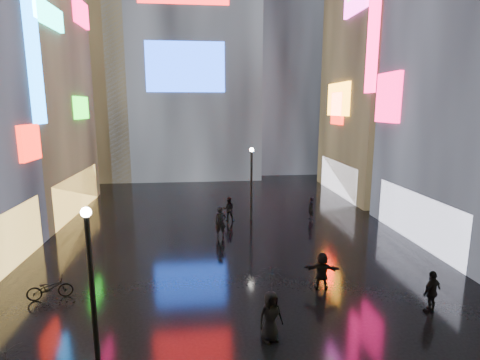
{
  "coord_description": "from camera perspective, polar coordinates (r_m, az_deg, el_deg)",
  "views": [
    {
      "loc": [
        -1.58,
        -3.07,
        7.95
      ],
      "look_at": [
        0.0,
        12.0,
        5.0
      ],
      "focal_mm": 28.0,
      "sensor_mm": 36.0,
      "label": 1
    }
  ],
  "objects": [
    {
      "name": "tower_flank_right",
      "position": [
        51.01,
        6.54,
        21.17
      ],
      "size": [
        12.0,
        12.0,
        34.0
      ],
      "primitive_type": "cube",
      "color": "black",
      "rests_on": "ground"
    },
    {
      "name": "lamp_far",
      "position": [
        26.4,
        1.76,
        0.08
      ],
      "size": [
        0.3,
        0.3,
        5.2
      ],
      "color": "black",
      "rests_on": "ground"
    },
    {
      "name": "pedestrian_3",
      "position": [
        17.01,
        27.19,
        -14.9
      ],
      "size": [
        1.09,
        0.81,
        1.72
      ],
      "primitive_type": "imported",
      "rotation": [
        0.0,
        0.0,
        3.57
      ],
      "color": "black",
      "rests_on": "ground"
    },
    {
      "name": "building_right_far",
      "position": [
        37.92,
        23.06,
        19.32
      ],
      "size": [
        10.28,
        12.0,
        28.0
      ],
      "color": "black",
      "rests_on": "ground"
    },
    {
      "name": "bicycle",
      "position": [
        18.22,
        -26.99,
        -14.47
      ],
      "size": [
        1.91,
        1.03,
        0.95
      ],
      "primitive_type": "imported",
      "rotation": [
        0.0,
        0.0,
        1.8
      ],
      "color": "black",
      "rests_on": "ground"
    },
    {
      "name": "pedestrian_8",
      "position": [
        27.46,
        10.79,
        -4.26
      ],
      "size": [
        0.53,
        0.67,
        1.61
      ],
      "primitive_type": "imported",
      "rotation": [
        0.0,
        0.0,
        4.98
      ],
      "color": "black",
      "rests_on": "ground"
    },
    {
      "name": "umbrella_2",
      "position": [
        13.07,
        4.79,
        -14.99
      ],
      "size": [
        1.1,
        1.08,
        0.85
      ],
      "primitive_type": "imported",
      "rotation": [
        0.0,
        0.0,
        4.53
      ],
      "color": "black",
      "rests_on": "pedestrian_4"
    },
    {
      "name": "lamp_near",
      "position": [
        12.12,
        -21.68,
        -14.21
      ],
      "size": [
        0.3,
        0.3,
        5.2
      ],
      "color": "black",
      "rests_on": "ground"
    },
    {
      "name": "tower_flank_left",
      "position": [
        47.03,
        -22.2,
        16.4
      ],
      "size": [
        10.0,
        10.0,
        26.0
      ],
      "primitive_type": "cube",
      "color": "black",
      "rests_on": "ground"
    },
    {
      "name": "pedestrian_5",
      "position": [
        17.4,
        12.37,
        -13.37
      ],
      "size": [
        1.63,
        0.83,
        1.68
      ],
      "primitive_type": "imported",
      "rotation": [
        0.0,
        0.0,
        2.92
      ],
      "color": "black",
      "rests_on": "ground"
    },
    {
      "name": "pedestrian_4",
      "position": [
        13.7,
        4.69,
        -19.98
      ],
      "size": [
        1.01,
        0.8,
        1.8
      ],
      "primitive_type": "imported",
      "rotation": [
        0.0,
        0.0,
        0.28
      ],
      "color": "black",
      "rests_on": "ground"
    },
    {
      "name": "pedestrian_7",
      "position": [
        26.66,
        -1.74,
        -4.45
      ],
      "size": [
        0.87,
        0.71,
        1.69
      ],
      "primitive_type": "imported",
      "rotation": [
        0.0,
        0.0,
        3.05
      ],
      "color": "black",
      "rests_on": "ground"
    },
    {
      "name": "ground",
      "position": [
        24.46,
        -1.97,
        -7.96
      ],
      "size": [
        140.0,
        140.0,
        0.0
      ],
      "primitive_type": "plane",
      "color": "black",
      "rests_on": "ground"
    },
    {
      "name": "pedestrian_6",
      "position": [
        23.38,
        -2.98,
        -6.42
      ],
      "size": [
        0.74,
        0.53,
        1.9
      ],
      "primitive_type": "imported",
      "rotation": [
        0.0,
        0.0,
        0.12
      ],
      "color": "black",
      "rests_on": "ground"
    }
  ]
}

